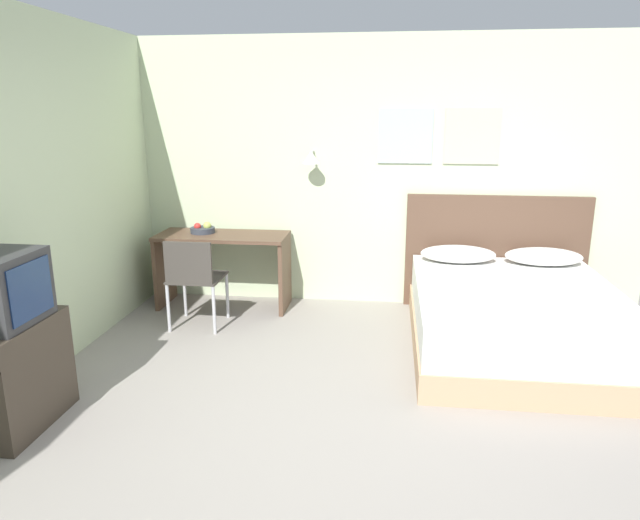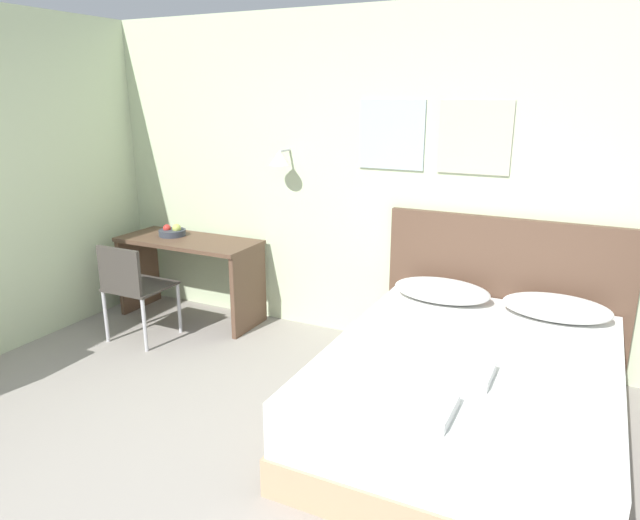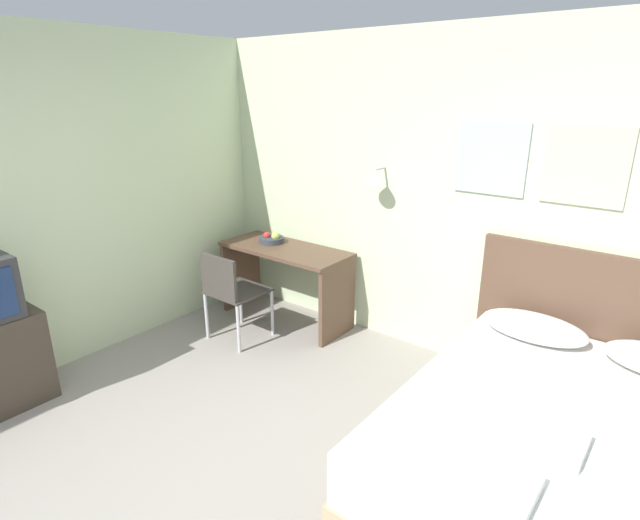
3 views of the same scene
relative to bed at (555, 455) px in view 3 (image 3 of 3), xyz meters
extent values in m
cube|color=beige|center=(-1.27, 1.14, 1.06)|extent=(5.39, 0.06, 2.65)
cube|color=#A8B7BC|center=(-0.92, 1.10, 1.43)|extent=(0.52, 0.02, 0.52)
cube|color=#B7B29E|center=(-0.29, 1.10, 1.43)|extent=(0.52, 0.02, 0.52)
cylinder|color=#B2B2B7|center=(-1.82, 1.03, 1.28)|extent=(0.02, 0.16, 0.02)
cone|color=white|center=(-1.82, 0.94, 1.23)|extent=(0.17, 0.17, 0.12)
cube|color=tan|center=(0.00, 0.00, -0.16)|extent=(1.65, 2.09, 0.22)
cube|color=white|center=(0.00, 0.00, 0.11)|extent=(1.61, 2.05, 0.32)
cube|color=brown|center=(0.00, 1.08, 0.30)|extent=(1.77, 0.06, 1.14)
ellipsoid|color=white|center=(-0.39, 0.80, 0.35)|extent=(0.71, 0.39, 0.15)
cube|color=white|center=(-0.01, -0.31, 0.30)|extent=(0.36, 0.28, 0.06)
cube|color=white|center=(-0.08, -0.76, 0.30)|extent=(0.30, 0.31, 0.06)
cube|color=brown|center=(-2.70, 0.78, 0.47)|extent=(1.29, 0.55, 0.03)
cube|color=brown|center=(-3.32, 0.78, 0.09)|extent=(0.04, 0.50, 0.71)
cube|color=brown|center=(-2.07, 0.78, 0.09)|extent=(0.04, 0.50, 0.71)
cube|color=#3D3833|center=(-2.78, 0.24, 0.19)|extent=(0.46, 0.46, 0.02)
cube|color=#3D3833|center=(-2.78, 0.02, 0.39)|extent=(0.42, 0.03, 0.37)
cylinder|color=#B7B7BC|center=(-3.00, 0.45, -0.04)|extent=(0.03, 0.03, 0.45)
cylinder|color=#B7B7BC|center=(-2.57, 0.45, -0.04)|extent=(0.03, 0.03, 0.45)
cylinder|color=#B7B7BC|center=(-3.00, 0.03, -0.04)|extent=(0.03, 0.03, 0.45)
cylinder|color=#B7B7BC|center=(-2.57, 0.03, -0.04)|extent=(0.03, 0.03, 0.45)
cylinder|color=#333842|center=(-2.91, 0.82, 0.51)|extent=(0.24, 0.24, 0.05)
sphere|color=#B2C156|center=(-2.86, 0.83, 0.56)|extent=(0.08, 0.08, 0.08)
sphere|color=red|center=(-2.96, 0.81, 0.55)|extent=(0.07, 0.07, 0.07)
camera|label=1|loc=(-1.05, -4.59, 1.67)|focal=32.00mm
camera|label=2|loc=(0.55, -3.14, 1.74)|focal=32.00mm
camera|label=3|loc=(0.37, -2.58, 1.92)|focal=28.00mm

